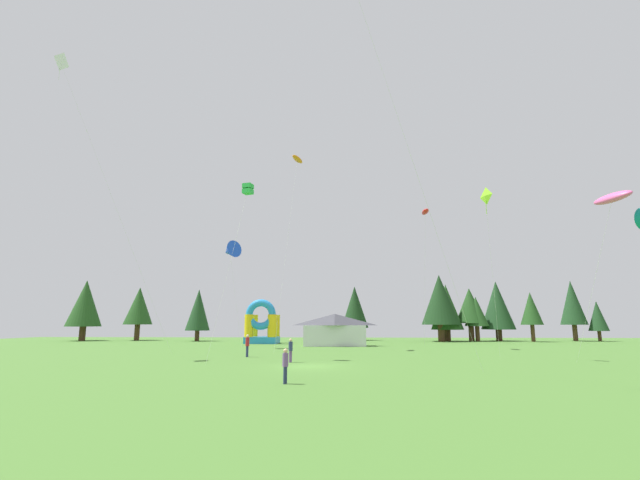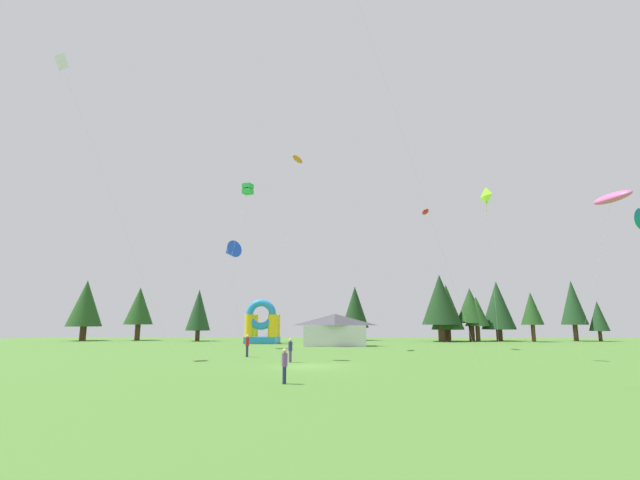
% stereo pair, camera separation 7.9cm
% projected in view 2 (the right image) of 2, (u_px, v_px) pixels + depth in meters
% --- Properties ---
extents(ground_plane, '(120.00, 120.00, 0.00)m').
position_uv_depth(ground_plane, '(308.00, 367.00, 29.73)').
color(ground_plane, '#47752D').
extents(kite_orange_parafoil, '(2.37, 6.41, 22.20)m').
position_uv_depth(kite_orange_parafoil, '(297.00, 160.00, 52.82)').
color(kite_orange_parafoil, orange).
rests_on(kite_orange_parafoil, ground_plane).
extents(kite_blue_delta, '(3.00, 3.09, 12.52)m').
position_uv_depth(kite_blue_delta, '(230.00, 251.00, 53.83)').
color(kite_blue_delta, blue).
rests_on(kite_blue_delta, ground_plane).
extents(kite_red_parafoil, '(0.92, 6.98, 16.13)m').
position_uv_depth(kite_red_parafoil, '(425.00, 212.00, 53.13)').
color(kite_red_parafoil, red).
rests_on(kite_red_parafoil, ground_plane).
extents(kite_green_box, '(1.99, 5.33, 14.56)m').
position_uv_depth(kite_green_box, '(248.00, 189.00, 38.37)').
color(kite_green_box, green).
rests_on(kite_green_box, ground_plane).
extents(kite_white_diamond, '(9.83, 7.49, 27.17)m').
position_uv_depth(kite_white_diamond, '(61.00, 65.00, 41.45)').
color(kite_white_diamond, white).
rests_on(kite_white_diamond, ground_plane).
extents(kite_pink_parafoil, '(2.01, 6.41, 11.61)m').
position_uv_depth(kite_pink_parafoil, '(612.00, 198.00, 29.82)').
color(kite_pink_parafoil, '#EA599E').
rests_on(kite_pink_parafoil, ground_plane).
extents(kite_lime_diamond, '(1.79, 4.05, 13.83)m').
position_uv_depth(kite_lime_diamond, '(485.00, 198.00, 37.69)').
color(kite_lime_diamond, '#8CD826').
rests_on(kite_lime_diamond, ground_plane).
extents(person_near_camera, '(0.35, 0.35, 1.64)m').
position_uv_depth(person_near_camera, '(285.00, 363.00, 21.49)').
color(person_near_camera, navy).
rests_on(person_near_camera, ground_plane).
extents(person_midfield, '(0.40, 0.40, 1.71)m').
position_uv_depth(person_midfield, '(290.00, 348.00, 33.07)').
color(person_midfield, '#724C8C').
rests_on(person_midfield, ground_plane).
extents(person_far_side, '(0.45, 0.45, 1.87)m').
position_uv_depth(person_far_side, '(247.00, 344.00, 38.26)').
color(person_far_side, navy).
rests_on(person_far_side, ground_plane).
extents(inflatable_yellow_castle, '(4.47, 4.42, 6.11)m').
position_uv_depth(inflatable_yellow_castle, '(262.00, 327.00, 63.23)').
color(inflatable_yellow_castle, '#268CD8').
rests_on(inflatable_yellow_castle, ground_plane).
extents(festival_tent, '(7.68, 3.80, 3.98)m').
position_uv_depth(festival_tent, '(335.00, 330.00, 56.71)').
color(festival_tent, silver).
rests_on(festival_tent, ground_plane).
extents(tree_row_0, '(5.50, 5.50, 9.79)m').
position_uv_depth(tree_row_0, '(86.00, 303.00, 73.69)').
color(tree_row_0, '#4C331E').
rests_on(tree_row_0, ground_plane).
extents(tree_row_1, '(4.65, 4.65, 8.74)m').
position_uv_depth(tree_row_1, '(139.00, 306.00, 75.13)').
color(tree_row_1, '#4C331E').
rests_on(tree_row_1, ground_plane).
extents(tree_row_2, '(3.88, 3.88, 8.19)m').
position_uv_depth(tree_row_2, '(199.00, 310.00, 72.20)').
color(tree_row_2, '#4C331E').
rests_on(tree_row_2, ground_plane).
extents(tree_row_3, '(4.48, 4.48, 8.92)m').
position_uv_depth(tree_row_3, '(355.00, 307.00, 75.48)').
color(tree_row_3, '#4C331E').
rests_on(tree_row_3, ground_plane).
extents(tree_row_4, '(5.90, 5.90, 10.37)m').
position_uv_depth(tree_row_4, '(440.00, 300.00, 70.65)').
color(tree_row_4, '#4C331E').
rests_on(tree_row_4, ground_plane).
extents(tree_row_5, '(5.06, 5.06, 8.95)m').
position_uv_depth(tree_row_5, '(447.00, 307.00, 71.85)').
color(tree_row_5, '#4C331E').
rests_on(tree_row_5, ground_plane).
extents(tree_row_6, '(4.67, 4.67, 8.37)m').
position_uv_depth(tree_row_6, '(470.00, 306.00, 71.96)').
color(tree_row_6, '#4C331E').
rests_on(tree_row_6, ground_plane).
extents(tree_row_7, '(3.73, 3.73, 6.95)m').
position_uv_depth(tree_row_7, '(477.00, 312.00, 71.20)').
color(tree_row_7, '#4C331E').
rests_on(tree_row_7, ground_plane).
extents(tree_row_8, '(5.30, 5.30, 9.52)m').
position_uv_depth(tree_row_8, '(497.00, 305.00, 72.65)').
color(tree_row_8, '#4C331E').
rests_on(tree_row_8, ground_plane).
extents(tree_row_9, '(3.31, 3.31, 7.58)m').
position_uv_depth(tree_row_9, '(531.00, 309.00, 69.61)').
color(tree_row_9, '#4C331E').
rests_on(tree_row_9, ground_plane).
extents(tree_row_10, '(4.01, 4.01, 9.62)m').
position_uv_depth(tree_row_10, '(573.00, 303.00, 72.46)').
color(tree_row_10, '#4C331E').
rests_on(tree_row_10, ground_plane).
extents(tree_row_11, '(2.95, 2.95, 6.28)m').
position_uv_depth(tree_row_11, '(598.00, 316.00, 71.09)').
color(tree_row_11, '#4C331E').
rests_on(tree_row_11, ground_plane).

